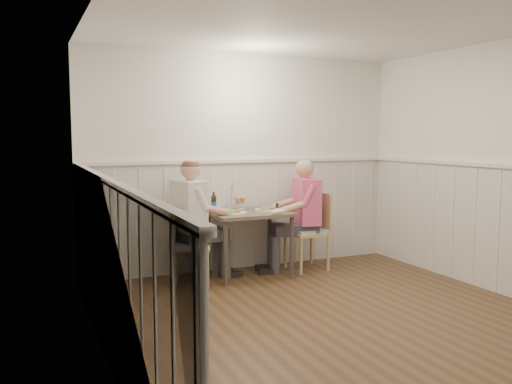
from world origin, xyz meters
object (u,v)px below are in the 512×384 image
chair_left (187,242)px  beer_bottle (214,202)px  grass_vase (231,197)px  man_in_pink (303,223)px  chair_right (311,228)px  dining_table (249,220)px  diner_cream (192,230)px

chair_left → beer_bottle: 0.64m
grass_vase → man_in_pink: bearing=-19.6°
chair_right → chair_left: (-1.58, -0.03, -0.04)m
dining_table → beer_bottle: 0.47m
dining_table → man_in_pink: bearing=-2.3°
chair_right → diner_cream: size_ratio=0.67×
dining_table → beer_bottle: beer_bottle is taller
man_in_pink → beer_bottle: size_ratio=6.14×
chair_right → chair_left: size_ratio=1.09×
dining_table → beer_bottle: size_ratio=4.06×
chair_left → diner_cream: bearing=28.4°
beer_bottle → grass_vase: bearing=7.1°
dining_table → diner_cream: 0.69m
dining_table → diner_cream: diner_cream is taller
beer_bottle → chair_right: bearing=-12.7°
beer_bottle → grass_vase: size_ratio=0.66×
grass_vase → chair_right: bearing=-17.1°
chair_right → chair_left: 1.58m
man_in_pink → grass_vase: 0.93m
diner_cream → beer_bottle: 0.50m
chair_left → diner_cream: (0.08, 0.04, 0.12)m
diner_cream → beer_bottle: size_ratio=6.26×
chair_right → man_in_pink: 0.13m
dining_table → chair_left: bearing=-175.9°
man_in_pink → beer_bottle: man_in_pink is taller
man_in_pink → diner_cream: bearing=179.3°
chair_left → grass_vase: bearing=26.4°
diner_cream → grass_vase: size_ratio=4.11×
chair_left → grass_vase: size_ratio=2.52×
chair_left → diner_cream: 0.15m
beer_bottle → grass_vase: (0.22, 0.03, 0.05)m
chair_left → diner_cream: size_ratio=0.61×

